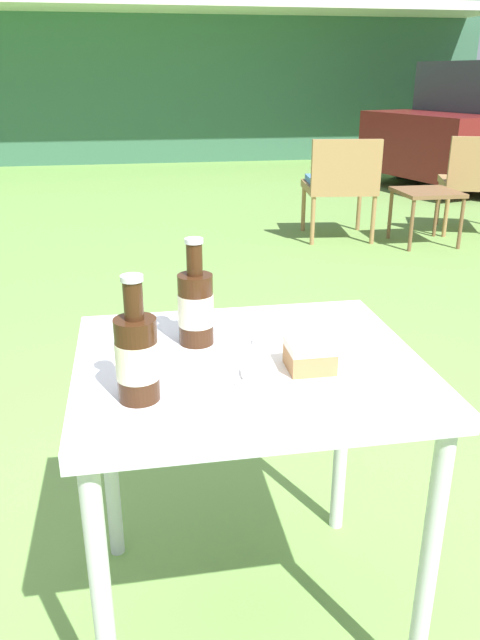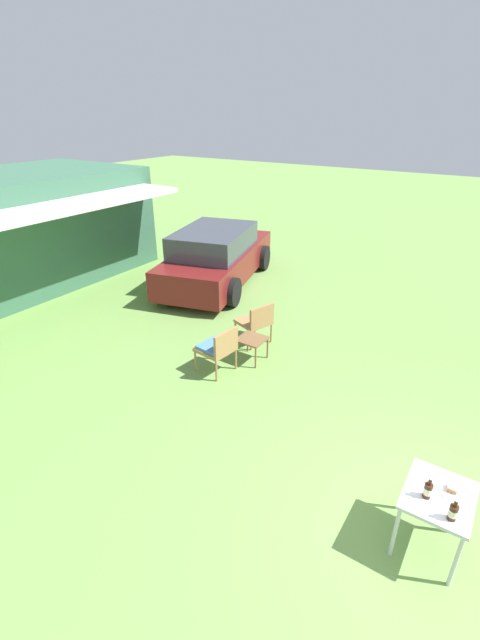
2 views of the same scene
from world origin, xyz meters
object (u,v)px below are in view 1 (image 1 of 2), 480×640
at_px(wicker_chair_cushioned, 340,181).
at_px(cake_on_plate, 303,364).
at_px(garden_side_table, 427,197).
at_px(patio_table, 248,394).
at_px(cola_bottle_far, 137,356).
at_px(cola_bottle_near, 196,306).
at_px(wicker_chair_plain, 478,178).

height_order(wicker_chair_cushioned, cake_on_plate, wicker_chair_cushioned).
xyz_separation_m(wicker_chair_cushioned, garden_side_table, (0.64, -0.27, -0.10)).
relative_size(patio_table, cola_bottle_far, 3.03).
height_order(garden_side_table, cola_bottle_near, cola_bottle_near).
bearing_deg(wicker_chair_cushioned, wicker_chair_plain, -174.24).
distance_m(garden_side_table, cola_bottle_near, 4.05).
bearing_deg(cake_on_plate, garden_side_table, 60.47).
height_order(patio_table, cake_on_plate, cake_on_plate).
height_order(garden_side_table, cola_bottle_far, cola_bottle_far).
height_order(garden_side_table, cake_on_plate, cake_on_plate).
distance_m(cake_on_plate, cola_bottle_near, 0.29).
xyz_separation_m(garden_side_table, cola_bottle_far, (-2.35, -3.61, 0.43)).
xyz_separation_m(cake_on_plate, cola_bottle_far, (-0.33, -0.05, 0.07)).
bearing_deg(garden_side_table, cola_bottle_near, -123.35).
height_order(cola_bottle_near, cola_bottle_far, same).
relative_size(cake_on_plate, cola_bottle_near, 0.93).
bearing_deg(garden_side_table, wicker_chair_cushioned, 156.70).
xyz_separation_m(patio_table, cola_bottle_far, (-0.24, -0.14, 0.18)).
height_order(cake_on_plate, cola_bottle_near, cola_bottle_near).
xyz_separation_m(cola_bottle_near, cola_bottle_far, (-0.14, -0.25, 0.00)).
bearing_deg(wicker_chair_plain, patio_table, 73.28).
bearing_deg(wicker_chair_cushioned, cake_on_plate, 76.90).
bearing_deg(cola_bottle_far, garden_side_table, 56.94).
height_order(patio_table, cola_bottle_far, cola_bottle_far).
relative_size(patio_table, cola_bottle_near, 3.03).
bearing_deg(garden_side_table, patio_table, -121.36).
bearing_deg(garden_side_table, cake_on_plate, -119.53).
distance_m(wicker_chair_cushioned, cake_on_plate, 4.08).
height_order(patio_table, cola_bottle_near, cola_bottle_near).
relative_size(wicker_chair_cushioned, patio_table, 1.12).
distance_m(wicker_chair_cushioned, garden_side_table, 0.70).
bearing_deg(patio_table, cola_bottle_far, -148.91).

